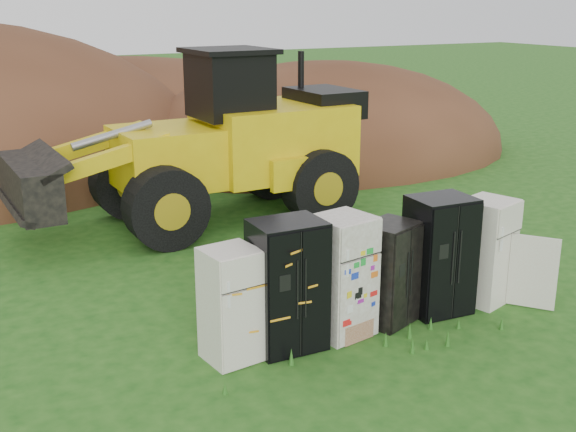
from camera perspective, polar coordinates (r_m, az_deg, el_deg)
name	(u,v)px	position (r m, az deg, el deg)	size (l,w,h in m)	color
ground	(371,326)	(11.62, 6.60, -8.60)	(120.00, 120.00, 0.00)	#1A4C14
fridge_leftmost	(231,305)	(10.25, -4.53, -7.01)	(0.73, 0.70, 1.66)	silver
fridge_black_side	(288,285)	(10.52, -0.04, -5.48)	(1.01, 0.80, 1.94)	black
fridge_sticker	(342,276)	(10.96, 4.26, -4.75)	(0.84, 0.77, 1.88)	white
fridge_dark_mid	(389,273)	(11.49, 7.98, -4.48)	(0.84, 0.69, 1.65)	black
fridge_black_right	(439,255)	(11.98, 11.86, -3.03)	(0.97, 0.81, 1.94)	black
fridge_open_door	(486,251)	(12.59, 15.38, -2.68)	(0.81, 0.75, 1.79)	silver
wheel_loader	(190,140)	(16.28, -7.71, 5.99)	(8.11, 3.29, 3.92)	gold
dirt_mound_right	(321,153)	(24.38, 2.59, 4.98)	(13.39, 9.82, 6.12)	#432515
dirt_mound_back	(109,135)	(28.49, -13.93, 6.21)	(18.31, 12.21, 5.87)	#432515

